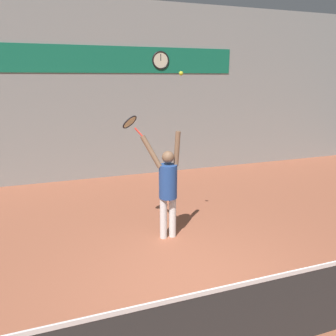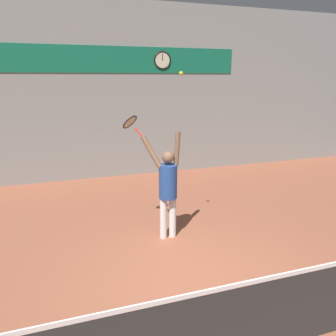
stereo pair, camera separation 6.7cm
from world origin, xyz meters
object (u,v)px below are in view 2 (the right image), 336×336
object	(u,v)px
tennis_player	(168,185)
tennis_ball	(181,73)
tennis_racket	(131,123)
scoreboard_clock	(162,60)

from	to	relation	value
tennis_player	tennis_ball	size ratio (longest dim) A/B	28.10
tennis_racket	tennis_ball	distance (m)	1.24
tennis_player	tennis_ball	distance (m)	1.97
scoreboard_clock	tennis_player	distance (m)	5.02
tennis_player	tennis_racket	bearing A→B (deg)	145.68
tennis_ball	tennis_player	bearing A→B (deg)	167.71
tennis_player	tennis_ball	world-z (taller)	tennis_ball
tennis_player	tennis_racket	size ratio (longest dim) A/B	5.01
scoreboard_clock	tennis_ball	distance (m)	4.43
scoreboard_clock	tennis_player	world-z (taller)	scoreboard_clock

